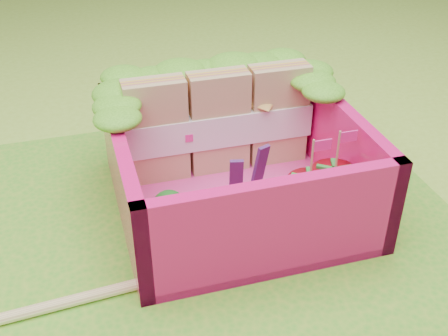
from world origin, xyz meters
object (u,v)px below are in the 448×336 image
at_px(chopsticks, 42,309).
at_px(sandwich_stack, 220,123).
at_px(strawberry_right, 333,190).
at_px(strawberry_left, 308,197).
at_px(bento_box, 235,162).
at_px(broccoli, 165,216).

bearing_deg(chopsticks, sandwich_stack, 38.89).
bearing_deg(strawberry_right, strawberry_left, -174.82).
relative_size(strawberry_left, strawberry_right, 0.96).
xyz_separation_m(bento_box, strawberry_right, (0.47, -0.28, -0.09)).
bearing_deg(sandwich_stack, broccoli, -126.57).
bearing_deg(strawberry_left, broccoli, 179.99).
xyz_separation_m(sandwich_stack, chopsticks, (-1.09, -0.88, -0.33)).
relative_size(sandwich_stack, broccoli, 3.45).
bearing_deg(strawberry_right, chopsticks, -170.09).
height_order(strawberry_left, strawberry_right, strawberry_right).
bearing_deg(strawberry_right, sandwich_stack, 127.17).
distance_m(bento_box, chopsticks, 1.24).
height_order(bento_box, chopsticks, bento_box).
bearing_deg(chopsticks, strawberry_right, 9.91).
bearing_deg(strawberry_right, bento_box, 148.91).
height_order(sandwich_stack, strawberry_left, sandwich_stack).
bearing_deg(bento_box, strawberry_left, -42.90).
height_order(sandwich_stack, strawberry_right, sandwich_stack).
relative_size(bento_box, chopsticks, 0.59).
xyz_separation_m(bento_box, chopsticks, (-1.08, -0.55, -0.25)).
distance_m(sandwich_stack, strawberry_left, 0.72).
relative_size(bento_box, strawberry_left, 2.71).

